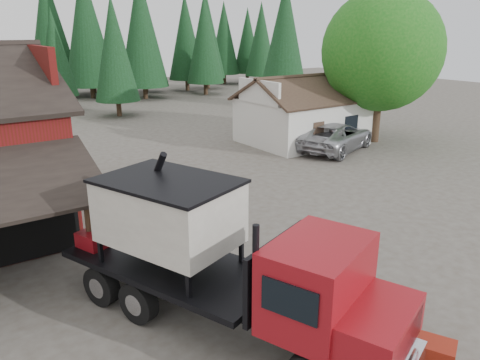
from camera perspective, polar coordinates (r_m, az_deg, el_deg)
ground at (r=16.29m, az=4.56°, el=-9.94°), size 120.00×120.00×0.00m
farmhouse at (r=33.29m, az=7.80°, el=7.54°), size 8.60×6.42×4.65m
deciduous_tree at (r=33.67m, az=16.93°, el=14.35°), size 8.00×8.00×10.20m
conifer_backdrop at (r=54.36m, az=-25.07°, el=8.28°), size 76.00×16.00×16.00m
near_pine_b at (r=43.80m, az=-15.08°, el=15.16°), size 3.96×3.96×10.40m
near_pine_c at (r=48.46m, az=5.45°, el=17.07°), size 4.84×4.84×12.40m
feed_truck at (r=12.17m, az=-2.55°, el=-9.17°), size 5.85×10.08×4.42m
silver_car at (r=31.18m, az=11.66°, el=5.21°), size 7.19×5.04×1.82m
equip_box at (r=12.66m, az=22.16°, el=-18.85°), size 1.11×1.30×0.60m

